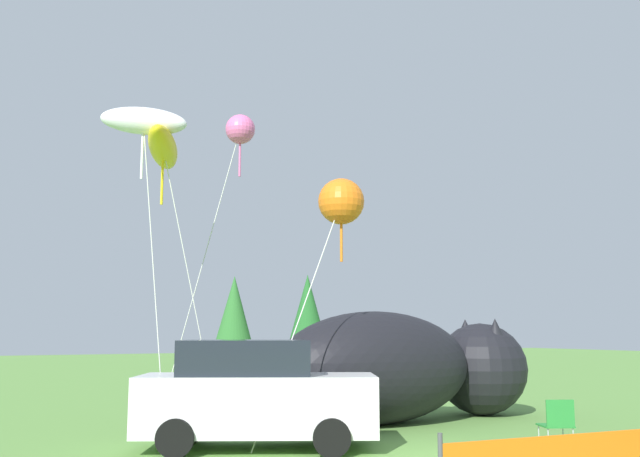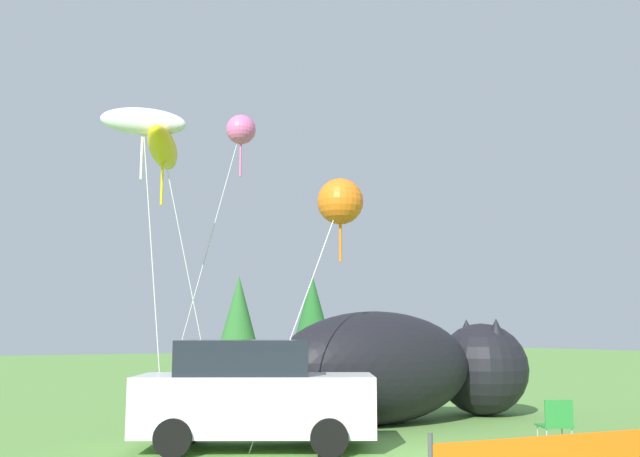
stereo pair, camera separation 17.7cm
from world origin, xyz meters
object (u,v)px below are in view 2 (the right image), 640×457
object	(u,v)px
parked_car	(253,395)
folding_chair	(556,421)
kite_yellow_hero	(163,149)
kite_orange_flower	(340,202)
kite_pink_octopus	(241,131)
inflatable_cat	(404,371)
kite_white_ghost	(143,122)

from	to	relation	value
parked_car	folding_chair	world-z (taller)	parked_car
folding_chair	kite_yellow_hero	bearing A→B (deg)	69.93
kite_yellow_hero	folding_chair	bearing A→B (deg)	-44.33
parked_car	kite_yellow_hero	xyz separation A→B (m)	(-1.03, 3.07, 5.27)
kite_orange_flower	kite_pink_octopus	xyz separation A→B (m)	(-0.64, 4.37, 2.60)
inflatable_cat	kite_yellow_hero	xyz separation A→B (m)	(-5.72, 1.10, 5.05)
kite_white_ghost	kite_yellow_hero	size ratio (longest dim) A/B	1.07
folding_chair	kite_white_ghost	world-z (taller)	kite_white_ghost
kite_yellow_hero	kite_white_ghost	bearing A→B (deg)	-144.70
inflatable_cat	kite_pink_octopus	distance (m)	7.64
kite_white_ghost	kite_yellow_hero	bearing A→B (deg)	35.30
parked_car	kite_yellow_hero	world-z (taller)	kite_yellow_hero
parked_car	kite_white_ghost	distance (m)	6.51
parked_car	kite_pink_octopus	size ratio (longest dim) A/B	0.59
folding_chair	kite_pink_octopus	xyz separation A→B (m)	(-3.32, 7.65, 6.99)
inflatable_cat	kite_yellow_hero	distance (m)	7.71
parked_car	kite_pink_octopus	bearing A→B (deg)	99.48
inflatable_cat	folding_chair	bearing A→B (deg)	-93.03
folding_chair	kite_pink_octopus	distance (m)	10.88
inflatable_cat	kite_white_ghost	size ratio (longest dim) A/B	1.03
parked_car	kite_orange_flower	world-z (taller)	kite_orange_flower
inflatable_cat	kite_pink_octopus	size ratio (longest dim) A/B	0.93
kite_white_ghost	kite_pink_octopus	world-z (taller)	kite_pink_octopus
parked_car	folding_chair	distance (m)	5.59
parked_car	kite_orange_flower	distance (m)	4.53
kite_orange_flower	kite_yellow_hero	world-z (taller)	kite_yellow_hero
parked_car	inflatable_cat	size ratio (longest dim) A/B	0.63
parked_car	kite_white_ghost	bearing A→B (deg)	147.94
kite_white_ghost	kite_orange_flower	bearing A→B (deg)	-28.81
folding_chair	kite_pink_octopus	world-z (taller)	kite_pink_octopus
kite_pink_octopus	kite_yellow_hero	distance (m)	3.43
kite_orange_flower	kite_yellow_hero	xyz separation A→B (m)	(-3.22, 2.49, 1.35)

